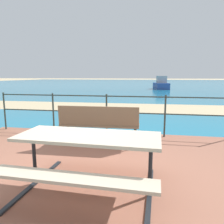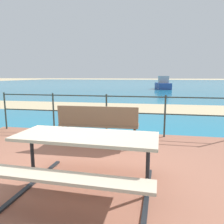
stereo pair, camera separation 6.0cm
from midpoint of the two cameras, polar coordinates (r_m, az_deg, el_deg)
ground_plane at (r=3.57m, az=-10.09°, el=-16.71°), size 240.00×240.00×0.00m
patio_paving at (r=3.56m, az=-10.10°, el=-16.28°), size 6.40×5.20×0.06m
sea_water at (r=43.03m, az=8.81°, el=7.36°), size 90.00×90.00×0.01m
beach_strip at (r=10.79m, az=4.05°, el=1.20°), size 54.03×3.78×0.01m
picnic_table at (r=2.86m, az=-6.77°, el=-9.35°), size 1.88×1.55×0.76m
park_bench at (r=4.62m, az=-3.87°, el=-2.54°), size 1.72×0.46×0.89m
railing_fence at (r=5.57m, az=-1.76°, el=0.85°), size 5.94×0.04×1.05m
boat_near at (r=26.47m, az=12.72°, el=7.01°), size 1.88×4.04×1.53m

